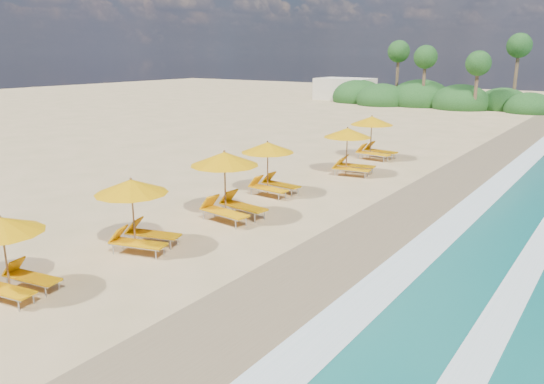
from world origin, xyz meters
The scene contains 11 objects.
ground centered at (0.00, 0.00, 0.00)m, with size 160.00×160.00×0.00m, color tan.
wet_sand centered at (4.00, 0.00, 0.01)m, with size 4.00×160.00×0.01m, color #877150.
surf_foam centered at (6.70, 0.00, 0.03)m, with size 4.00×160.00×0.01m.
station_1 centered at (-2.15, -8.61, 1.20)m, with size 2.58×2.47×2.14m.
station_2 centered at (-1.99, -4.53, 1.31)m, with size 2.96×2.88×2.35m.
station_3 centered at (-1.67, -0.44, 1.46)m, with size 2.98×2.80×2.61m.
station_4 centered at (-2.42, 3.35, 1.34)m, with size 2.67×2.49×2.38m.
station_5 centered at (-1.33, 8.86, 1.38)m, with size 2.94×2.80×2.46m.
station_6 centered at (-2.07, 13.35, 1.43)m, with size 2.84×2.65×2.56m.
treeline centered at (-9.94, 45.51, 1.00)m, with size 25.80×8.80×9.74m.
beach_building centered at (-22.00, 48.00, 1.40)m, with size 7.00×5.00×2.80m, color beige.
Camera 1 is at (10.49, -14.88, 6.11)m, focal length 34.31 mm.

